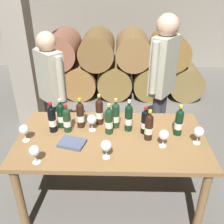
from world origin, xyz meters
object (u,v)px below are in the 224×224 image
Objects in this scene: wine_bottle_7 at (80,115)px; wine_glass_2 at (34,151)px; wine_bottle_4 at (52,119)px; wine_glass_5 at (164,135)px; sommelier_presenting at (162,77)px; wine_glass_0 at (199,132)px; wine_bottle_10 at (129,117)px; wine_bottle_6 at (149,127)px; wine_glass_1 at (106,146)px; wine_bottle_0 at (145,121)px; tasting_notebook at (72,143)px; wine_glass_3 at (24,130)px; wine_bottle_5 at (116,115)px; wine_glass_4 at (92,120)px; wine_bottle_9 at (67,120)px; wine_bottle_3 at (179,122)px; taster_seated_left at (52,88)px; wine_bottle_1 at (109,121)px; wine_bottle_8 at (61,115)px; wine_bottle_2 at (99,111)px; dining_table at (111,145)px.

wine_bottle_7 is 0.60m from wine_glass_2.
wine_glass_5 is (0.99, -0.21, -0.02)m from wine_bottle_4.
wine_glass_2 is 1.59m from sommelier_presenting.
wine_bottle_10 is at bearing 161.48° from wine_glass_0.
wine_bottle_6 is 1.78× the size of wine_glass_1.
wine_bottle_6 is 0.97m from wine_glass_2.
tasting_notebook is (-0.64, -0.20, -0.10)m from wine_bottle_0.
wine_bottle_10 is 1.96× the size of wine_glass_3.
wine_glass_4 is (-0.22, -0.07, -0.01)m from wine_bottle_5.
sommelier_presenting is (0.95, 0.65, 0.16)m from wine_bottle_9.
wine_glass_1 is (-0.64, -0.35, -0.01)m from wine_bottle_3.
wine_bottle_6 reaches higher than tasting_notebook.
taster_seated_left is (-0.99, 0.63, 0.04)m from wine_bottle_0.
wine_bottle_5 is 0.13m from wine_bottle_10.
wine_bottle_1 is at bearing 166.24° from wine_bottle_6.
wine_bottle_8 is 0.59m from taster_seated_left.
wine_bottle_1 is 1.89× the size of wine_glass_2.
sommelier_presenting is (0.66, 0.51, 0.15)m from wine_bottle_2.
wine_bottle_9 is at bearing -176.77° from wine_bottle_10.
wine_bottle_3 is 0.73m from wine_glass_1.
wine_glass_4 is (-0.16, 0.04, -0.02)m from wine_bottle_1.
taster_seated_left reaches higher than tasting_notebook.
wine_bottle_9 is 1.17m from sommelier_presenting.
wine_glass_5 reaches higher than wine_glass_2.
tasting_notebook is (-0.30, 0.17, -0.10)m from wine_glass_1.
wine_bottle_7 is 1.02× the size of wine_bottle_8.
wine_glass_5 is at bearing -17.53° from wine_bottle_8.
wine_bottle_2 is at bearing -40.36° from taster_seated_left.
wine_bottle_0 is 1.70× the size of wine_glass_2.
wine_bottle_9 is 0.53m from wine_glass_1.
wine_glass_4 reaches higher than tasting_notebook.
wine_bottle_9 is at bearing 176.65° from wine_bottle_1.
wine_bottle_5 is at bearing 156.96° from wine_bottle_10.
wine_glass_1 is at bearing -97.03° from dining_table.
wine_glass_5 is at bearing -36.59° from taster_seated_left.
wine_bottle_2 reaches higher than dining_table.
sommelier_presenting is at bearing 1.40° from taster_seated_left.
wine_bottle_2 is 0.92m from wine_glass_0.
wine_bottle_1 is 0.99× the size of wine_bottle_4.
sommelier_presenting is (0.39, 0.62, 0.15)m from wine_bottle_10.
wine_glass_5 reaches higher than dining_table.
wine_glass_0 reaches higher than wine_glass_3.
wine_bottle_10 is 1.94× the size of wine_glass_5.
wine_bottle_0 reaches higher than dining_table.
wine_bottle_7 is (0.25, 0.08, -0.00)m from wine_bottle_4.
wine_glass_2 is (-0.10, -0.53, -0.02)m from wine_bottle_8.
wine_bottle_8 is 1.82× the size of wine_glass_5.
wine_glass_4 is (-0.06, -0.13, -0.02)m from wine_bottle_2.
wine_glass_4 is at bearing 176.78° from wine_bottle_3.
wine_bottle_3 is at bearing 49.38° from wine_glass_5.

